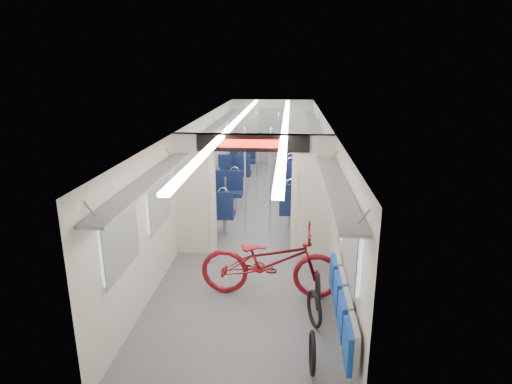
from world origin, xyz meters
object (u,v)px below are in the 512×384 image
stanchion_near_left (245,183)px  stanchion_far_left (257,155)px  seat_bay_far_right (299,165)px  stanchion_near_right (270,184)px  bicycle (270,261)px  seat_bay_near_right (301,191)px  bike_hoop_c (318,293)px  stanchion_far_right (277,157)px  seat_bay_far_left (239,162)px  seat_bay_near_left (220,198)px  bike_hoop_b (314,310)px  flip_bench (342,305)px  bike_hoop_a (312,355)px

stanchion_near_left → stanchion_far_left: (0.01, 2.95, 0.00)m
seat_bay_far_right → stanchion_near_right: bearing=-98.8°
bicycle → seat_bay_near_right: 3.88m
bike_hoop_c → stanchion_near_right: bearing=107.2°
stanchion_far_left → stanchion_far_right: 0.64m
seat_bay_near_right → seat_bay_far_left: bearing=120.7°
bike_hoop_c → seat_bay_near_right: (-0.18, 4.18, 0.33)m
seat_bay_near_right → stanchion_near_right: 1.72m
seat_bay_far_right → stanchion_near_left: 4.46m
stanchion_near_left → bicycle: bearing=-75.0°
bicycle → stanchion_near_left: 2.53m
stanchion_far_left → bicycle: bearing=-83.2°
seat_bay_near_left → seat_bay_far_left: (0.00, 3.69, 0.03)m
stanchion_far_right → bicycle: bearing=-89.3°
bike_hoop_c → stanchion_far_left: bearing=103.4°
bike_hoop_b → seat_bay_far_left: seat_bay_far_left is taller
stanchion_near_left → stanchion_far_left: size_ratio=1.00×
flip_bench → seat_bay_near_right: 5.05m
bike_hoop_c → seat_bay_far_right: (-0.18, 6.98, 0.33)m
seat_bay_far_right → stanchion_far_left: bearing=-131.8°
seat_bay_near_right → stanchion_near_right: stanchion_near_right is taller
seat_bay_far_right → seat_bay_near_left: bearing=-119.3°
bicycle → flip_bench: bearing=-139.4°
stanchion_near_left → seat_bay_near_right: bearing=51.2°
seat_bay_far_left → bike_hoop_a: bearing=-77.7°
bicycle → bike_hoop_c: size_ratio=4.03×
stanchion_far_right → stanchion_far_left: bearing=153.3°
seat_bay_far_right → stanchion_far_left: (-1.17, -1.31, 0.58)m
bike_hoop_c → seat_bay_far_left: bearing=105.6°
bike_hoop_a → seat_bay_far_left: 8.94m
seat_bay_near_right → stanchion_far_right: size_ratio=1.01×
seat_bay_near_left → stanchion_far_left: 2.22m
flip_bench → bike_hoop_b: (-0.32, 0.40, -0.34)m
bike_hoop_c → stanchion_far_left: (-1.35, 5.67, 0.91)m
flip_bench → seat_bay_far_right: bearing=93.1°
flip_bench → stanchion_near_right: 3.75m
stanchion_far_left → seat_bay_near_left: bearing=-109.1°
seat_bay_near_left → seat_bay_far_left: seat_bay_far_left is taller
seat_bay_near_right → stanchion_far_left: 1.98m
seat_bay_far_left → seat_bay_far_right: 1.90m
stanchion_near_right → bike_hoop_c: bearing=-72.8°
seat_bay_far_right → stanchion_far_left: stanchion_far_left is taller
bike_hoop_c → seat_bay_near_left: size_ratio=0.28×
bike_hoop_a → seat_bay_near_left: bearing=110.7°
bike_hoop_a → stanchion_near_right: 4.25m
seat_bay_near_right → seat_bay_far_left: size_ratio=1.08×
seat_bay_near_left → stanchion_near_left: bearing=-53.4°
flip_bench → stanchion_far_left: stanchion_far_left is taller
stanchion_near_right → stanchion_far_right: bearing=88.7°
bicycle → bike_hoop_a: size_ratio=4.19×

